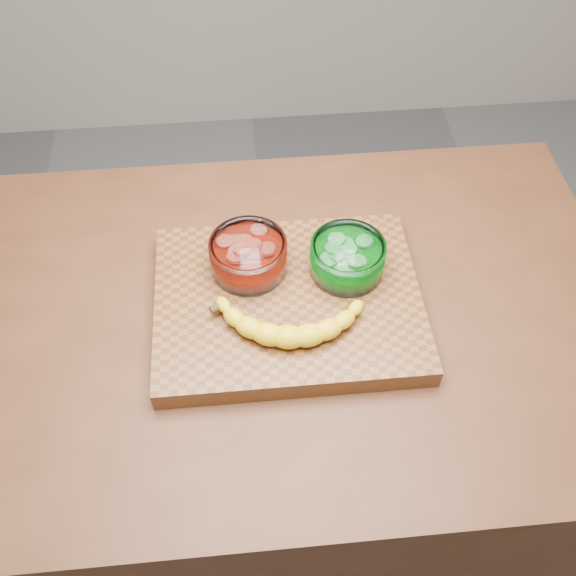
{
  "coord_description": "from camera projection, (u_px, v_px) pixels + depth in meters",
  "views": [
    {
      "loc": [
        -0.06,
        -0.66,
        1.8
      ],
      "look_at": [
        0.0,
        0.0,
        0.96
      ],
      "focal_mm": 40.0,
      "sensor_mm": 36.0,
      "label": 1
    }
  ],
  "objects": [
    {
      "name": "ground",
      "position": [
        288.0,
        498.0,
        1.82
      ],
      "size": [
        3.5,
        3.5,
        0.0
      ],
      "primitive_type": "plane",
      "color": "#5D5D62",
      "rests_on": "ground"
    },
    {
      "name": "counter",
      "position": [
        288.0,
        426.0,
        1.47
      ],
      "size": [
        1.2,
        0.8,
        0.9
      ],
      "primitive_type": "cube",
      "color": "#4C2816",
      "rests_on": "ground"
    },
    {
      "name": "cutting_board",
      "position": [
        288.0,
        302.0,
        1.1
      ],
      "size": [
        0.45,
        0.35,
        0.04
      ],
      "primitive_type": "cube",
      "color": "brown",
      "rests_on": "counter"
    },
    {
      "name": "bowl_red",
      "position": [
        249.0,
        256.0,
        1.1
      ],
      "size": [
        0.13,
        0.13,
        0.06
      ],
      "color": "white",
      "rests_on": "cutting_board"
    },
    {
      "name": "bowl_green",
      "position": [
        347.0,
        258.0,
        1.09
      ],
      "size": [
        0.13,
        0.13,
        0.06
      ],
      "color": "white",
      "rests_on": "cutting_board"
    },
    {
      "name": "banana",
      "position": [
        291.0,
        318.0,
        1.03
      ],
      "size": [
        0.28,
        0.13,
        0.04
      ],
      "primitive_type": null,
      "color": "yellow",
      "rests_on": "cutting_board"
    }
  ]
}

